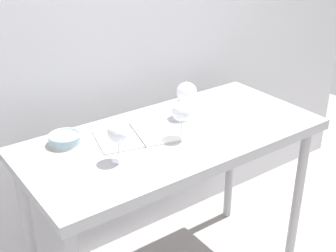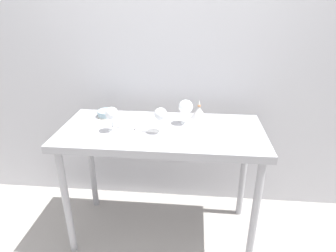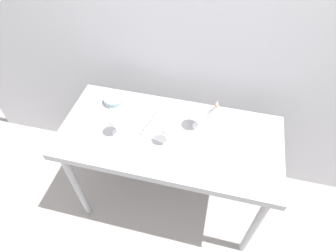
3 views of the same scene
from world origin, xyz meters
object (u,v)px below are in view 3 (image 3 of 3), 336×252
object	(u,v)px
tasting_sheet_upper	(241,144)
wine_glass_far_right	(199,113)
open_notebook	(150,121)
tasting_sheet_lower	(195,148)
wine_glass_near_center	(167,128)
decanter_funnel	(216,110)
wine_glass_near_left	(115,120)
tasting_bowl	(114,99)

from	to	relation	value
tasting_sheet_upper	wine_glass_far_right	bearing A→B (deg)	-168.26
open_notebook	tasting_sheet_lower	distance (m)	0.35
wine_glass_far_right	open_notebook	size ratio (longest dim) A/B	0.43
wine_glass_near_center	decanter_funnel	world-z (taller)	wine_glass_near_center
wine_glass_far_right	decanter_funnel	world-z (taller)	wine_glass_far_right
decanter_funnel	tasting_sheet_upper	bearing A→B (deg)	-47.05
open_notebook	tasting_sheet_upper	size ratio (longest dim) A/B	1.81
wine_glass_near_center	tasting_sheet_upper	size ratio (longest dim) A/B	0.77
wine_glass_far_right	wine_glass_near_center	world-z (taller)	wine_glass_far_right
wine_glass_near_left	open_notebook	distance (m)	0.25
wine_glass_far_right	wine_glass_near_center	size ratio (longest dim) A/B	1.01
wine_glass_near_left	tasting_sheet_upper	world-z (taller)	wine_glass_near_left
wine_glass_near_left	decanter_funnel	bearing A→B (deg)	27.33
wine_glass_near_left	tasting_sheet_lower	bearing A→B (deg)	0.01
tasting_sheet_lower	tasting_bowl	distance (m)	0.67
wine_glass_far_right	wine_glass_near_left	size ratio (longest dim) A/B	1.04
wine_glass_near_center	tasting_sheet_lower	world-z (taller)	wine_glass_near_center
wine_glass_near_center	tasting_sheet_upper	world-z (taller)	wine_glass_near_center
wine_glass_near_center	tasting_bowl	bearing A→B (deg)	150.17
open_notebook	tasting_sheet_upper	bearing A→B (deg)	10.36
tasting_bowl	tasting_sheet_upper	bearing A→B (deg)	-10.39
open_notebook	decanter_funnel	bearing A→B (deg)	35.97
tasting_sheet_lower	open_notebook	bearing A→B (deg)	149.43
tasting_sheet_lower	decanter_funnel	xyz separation A→B (m)	(0.08, 0.30, 0.04)
wine_glass_far_right	tasting_sheet_upper	world-z (taller)	wine_glass_far_right
wine_glass_near_left	wine_glass_near_center	size ratio (longest dim) A/B	0.97
wine_glass_near_left	decanter_funnel	xyz separation A→B (m)	(0.58, 0.30, -0.08)
tasting_sheet_upper	tasting_bowl	bearing A→B (deg)	-163.56
wine_glass_far_right	tasting_bowl	world-z (taller)	wine_glass_far_right
tasting_sheet_upper	tasting_bowl	world-z (taller)	tasting_bowl
tasting_bowl	decanter_funnel	bearing A→B (deg)	3.24
wine_glass_near_left	tasting_sheet_upper	size ratio (longest dim) A/B	0.75
wine_glass_far_right	tasting_bowl	distance (m)	0.61
tasting_sheet_upper	tasting_bowl	size ratio (longest dim) A/B	1.58
wine_glass_near_center	tasting_bowl	distance (m)	0.52
wine_glass_near_left	wine_glass_near_center	distance (m)	0.32
tasting_sheet_lower	tasting_bowl	size ratio (longest dim) A/B	1.49
open_notebook	decanter_funnel	size ratio (longest dim) A/B	2.87
wine_glass_far_right	tasting_sheet_upper	bearing A→B (deg)	-15.09
wine_glass_near_center	open_notebook	size ratio (longest dim) A/B	0.43
wine_glass_near_left	tasting_bowl	world-z (taller)	wine_glass_near_left
wine_glass_far_right	tasting_sheet_upper	distance (m)	0.32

